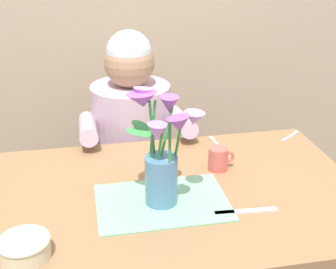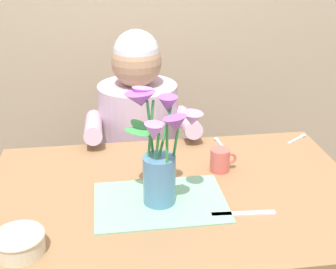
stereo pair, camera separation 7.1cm
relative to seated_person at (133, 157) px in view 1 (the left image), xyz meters
The scene contains 9 objects.
dining_table 0.63m from the seated_person, 83.64° to the right, with size 1.20×0.80×0.74m.
seated_person is the anchor object (origin of this frame).
striped_placemat 0.70m from the seated_person, 88.98° to the right, with size 0.40×0.28×0.01m, color #7AB289.
flower_vase 0.76m from the seated_person, 89.24° to the right, with size 0.25×0.21×0.36m.
ceramic_bowl 0.96m from the seated_person, 113.84° to the right, with size 0.14×0.14×0.06m.
dinner_knife 0.83m from the seated_person, 72.16° to the right, with size 0.19×0.02×0.01m, color silver.
ceramic_mug 0.59m from the seated_person, 63.76° to the right, with size 0.09×0.07×0.08m.
spoon_0 0.71m from the seated_person, 23.75° to the right, with size 0.11×0.08×0.01m.
spoon_1 0.44m from the seated_person, 42.76° to the right, with size 0.03×0.12×0.01m.
Camera 1 is at (-0.27, -1.25, 1.51)m, focal length 49.79 mm.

